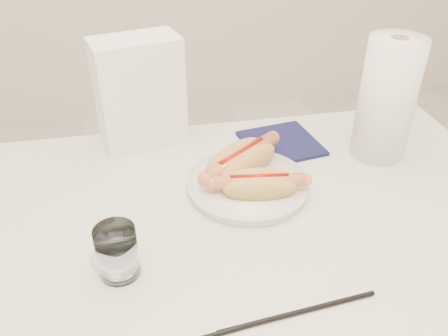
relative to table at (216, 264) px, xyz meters
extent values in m
cube|color=silver|center=(0.00, 0.00, 0.04)|extent=(1.20, 0.80, 0.04)
cylinder|color=silver|center=(0.54, 0.34, -0.34)|extent=(0.04, 0.04, 0.71)
cylinder|color=white|center=(0.08, 0.12, 0.07)|extent=(0.24, 0.24, 0.02)
ellipsoid|color=tan|center=(0.09, 0.15, 0.11)|extent=(0.15, 0.13, 0.05)
ellipsoid|color=tan|center=(0.07, 0.18, 0.11)|extent=(0.15, 0.13, 0.05)
ellipsoid|color=tan|center=(0.08, 0.16, 0.09)|extent=(0.15, 0.13, 0.03)
cylinder|color=#CC7548|center=(0.08, 0.16, 0.11)|extent=(0.18, 0.14, 0.03)
cylinder|color=#990A05|center=(0.08, 0.16, 0.12)|extent=(0.11, 0.08, 0.01)
ellipsoid|color=#D7A954|center=(0.09, 0.07, 0.10)|extent=(0.14, 0.05, 0.05)
ellipsoid|color=#D7A954|center=(0.10, 0.10, 0.10)|extent=(0.14, 0.05, 0.05)
ellipsoid|color=#D7A954|center=(0.10, 0.08, 0.09)|extent=(0.13, 0.07, 0.02)
cylinder|color=#EC7D53|center=(0.10, 0.08, 0.11)|extent=(0.17, 0.05, 0.02)
cylinder|color=#990A05|center=(0.10, 0.08, 0.12)|extent=(0.11, 0.02, 0.01)
cylinder|color=white|center=(-0.16, -0.05, 0.10)|extent=(0.06, 0.06, 0.09)
cylinder|color=black|center=(0.09, -0.17, 0.06)|extent=(0.24, 0.03, 0.01)
cube|color=white|center=(-0.10, 0.35, 0.18)|extent=(0.19, 0.14, 0.24)
cube|color=#12153B|center=(0.20, 0.27, 0.06)|extent=(0.18, 0.18, 0.01)
cylinder|color=white|center=(0.39, 0.20, 0.19)|extent=(0.13, 0.13, 0.25)
camera|label=1|loc=(-0.10, -0.57, 0.59)|focal=37.25mm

